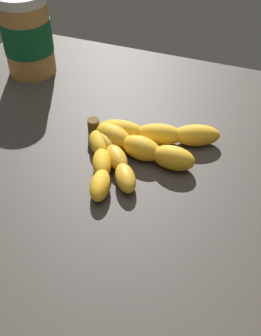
# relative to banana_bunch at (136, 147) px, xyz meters

# --- Properties ---
(ground_plane) EXTENTS (0.90, 0.79, 0.03)m
(ground_plane) POSITION_rel_banana_bunch_xyz_m (0.03, -0.05, -0.03)
(ground_plane) COLOR #38332D
(banana_bunch) EXTENTS (0.22, 0.22, 0.04)m
(banana_bunch) POSITION_rel_banana_bunch_xyz_m (0.00, 0.00, 0.00)
(banana_bunch) COLOR gold
(banana_bunch) RESTS_ON ground_plane
(peanut_butter_jar) EXTENTS (0.10, 0.10, 0.16)m
(peanut_butter_jar) POSITION_rel_banana_bunch_xyz_m (-0.29, 0.18, 0.06)
(peanut_butter_jar) COLOR #BF8442
(peanut_butter_jar) RESTS_ON ground_plane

